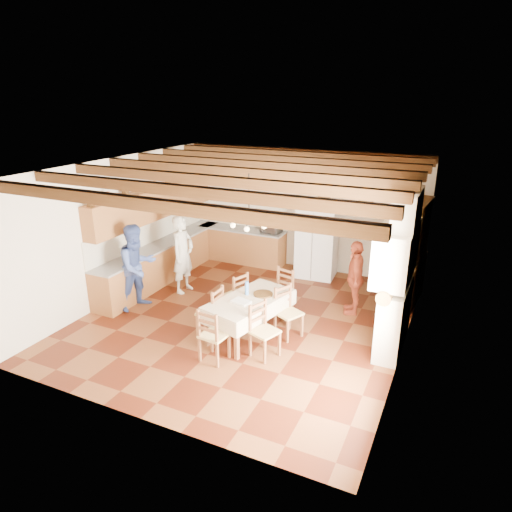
{
  "coord_description": "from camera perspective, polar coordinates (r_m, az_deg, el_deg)",
  "views": [
    {
      "loc": [
        3.64,
        -7.26,
        4.25
      ],
      "look_at": [
        0.1,
        0.3,
        1.25
      ],
      "focal_mm": 32.0,
      "sensor_mm": 36.0,
      "label": 1
    }
  ],
  "objects": [
    {
      "name": "floor",
      "position": [
        9.16,
        -1.37,
        -7.92
      ],
      "size": [
        6.0,
        6.5,
        0.02
      ],
      "primitive_type": "cube",
      "color": "#47180A",
      "rests_on": "ground"
    },
    {
      "name": "chair_end_far",
      "position": [
        9.14,
        3.04,
        -4.59
      ],
      "size": [
        0.5,
        0.49,
        0.96
      ],
      "primitive_type": null,
      "rotation": [
        0.0,
        0.0,
        -0.25
      ],
      "color": "brown",
      "rests_on": "floor"
    },
    {
      "name": "backsplash_back",
      "position": [
        12.09,
        -1.19,
        5.16
      ],
      "size": [
        2.3,
        0.03,
        0.6
      ],
      "primitive_type": "cube",
      "color": "white",
      "rests_on": "ground"
    },
    {
      "name": "wall_back",
      "position": [
        11.46,
        5.86,
        5.79
      ],
      "size": [
        6.0,
        0.02,
        3.0
      ],
      "primitive_type": "cube",
      "color": "#EDE0C9",
      "rests_on": "ground"
    },
    {
      "name": "chair_right_near",
      "position": [
        7.75,
        1.12,
        -9.33
      ],
      "size": [
        0.52,
        0.53,
        0.96
      ],
      "primitive_type": null,
      "rotation": [
        0.0,
        0.0,
        1.22
      ],
      "color": "brown",
      "rests_on": "floor"
    },
    {
      "name": "lower_cabinets_left",
      "position": [
        11.12,
        -11.51,
        -0.73
      ],
      "size": [
        0.6,
        4.3,
        0.86
      ],
      "primitive_type": "cube",
      "color": "brown",
      "rests_on": "ground"
    },
    {
      "name": "wall_picture",
      "position": [
        10.96,
        13.58,
        6.57
      ],
      "size": [
        0.34,
        0.03,
        0.42
      ],
      "primitive_type": "cube",
      "color": "#302315",
      "rests_on": "ground"
    },
    {
      "name": "microwave",
      "position": [
        11.55,
        1.94,
        3.61
      ],
      "size": [
        0.55,
        0.42,
        0.28
      ],
      "primitive_type": "imported",
      "rotation": [
        0.0,
        0.0,
        -0.18
      ],
      "color": "silver",
      "rests_on": "countertop_back"
    },
    {
      "name": "chair_left_far",
      "position": [
        9.06,
        -2.66,
        -4.84
      ],
      "size": [
        0.52,
        0.53,
        0.96
      ],
      "primitive_type": null,
      "rotation": [
        0.0,
        0.0,
        -1.92
      ],
      "color": "brown",
      "rests_on": "floor"
    },
    {
      "name": "fireplace",
      "position": [
        8.03,
        16.88,
        -1.89
      ],
      "size": [
        0.56,
        1.6,
        2.8
      ],
      "primitive_type": null,
      "color": "beige",
      "rests_on": "ground"
    },
    {
      "name": "lower_cabinets_back",
      "position": [
        12.07,
        -1.76,
        1.31
      ],
      "size": [
        2.3,
        0.6,
        0.86
      ],
      "primitive_type": "cube",
      "color": "brown",
      "rests_on": "ground"
    },
    {
      "name": "upper_cabinets",
      "position": [
        10.79,
        -12.56,
        6.46
      ],
      "size": [
        0.35,
        4.2,
        0.7
      ],
      "primitive_type": "cube",
      "color": "brown",
      "rests_on": "ground"
    },
    {
      "name": "chandelier",
      "position": [
        7.74,
        -0.88,
        4.82
      ],
      "size": [
        0.47,
        0.47,
        0.03
      ],
      "primitive_type": "torus",
      "color": "black",
      "rests_on": "ground"
    },
    {
      "name": "wall_right",
      "position": [
        7.78,
        18.82,
        -2.01
      ],
      "size": [
        0.02,
        6.5,
        3.0
      ],
      "primitive_type": "cube",
      "color": "#EDE0C9",
      "rests_on": "ground"
    },
    {
      "name": "backsplash_left",
      "position": [
        11.05,
        -12.97,
        3.24
      ],
      "size": [
        0.03,
        4.3,
        0.6
      ],
      "primitive_type": "cube",
      "color": "white",
      "rests_on": "ground"
    },
    {
      "name": "chair_left_near",
      "position": [
        8.44,
        -5.79,
        -6.86
      ],
      "size": [
        0.4,
        0.42,
        0.96
      ],
      "primitive_type": null,
      "rotation": [
        0.0,
        0.0,
        -1.57
      ],
      "color": "brown",
      "rests_on": "floor"
    },
    {
      "name": "ceiling_beams",
      "position": [
        8.22,
        -1.54,
        10.4
      ],
      "size": [
        6.0,
        6.3,
        0.16
      ],
      "primitive_type": null,
      "color": "#361E0B",
      "rests_on": "ground"
    },
    {
      "name": "person_woman_red",
      "position": [
        9.33,
        12.27,
        -2.62
      ],
      "size": [
        0.57,
        0.96,
        1.53
      ],
      "primitive_type": "imported",
      "rotation": [
        0.0,
        0.0,
        -1.34
      ],
      "color": "#AD4327",
      "rests_on": "floor"
    },
    {
      "name": "chair_right_far",
      "position": [
        8.37,
        4.12,
        -7.04
      ],
      "size": [
        0.55,
        0.55,
        0.96
      ],
      "primitive_type": null,
      "rotation": [
        0.0,
        0.0,
        1.11
      ],
      "color": "brown",
      "rests_on": "floor"
    },
    {
      "name": "wall_left",
      "position": [
        10.21,
        -16.78,
        3.31
      ],
      "size": [
        0.02,
        6.5,
        3.0
      ],
      "primitive_type": "cube",
      "color": "#EDE0C9",
      "rests_on": "ground"
    },
    {
      "name": "person_man",
      "position": [
        10.2,
        -9.13,
        0.2
      ],
      "size": [
        0.44,
        0.65,
        1.75
      ],
      "primitive_type": "imported",
      "rotation": [
        0.0,
        0.0,
        1.54
      ],
      "color": "beige",
      "rests_on": "floor"
    },
    {
      "name": "chair_end_near",
      "position": [
        7.68,
        -5.27,
        -9.71
      ],
      "size": [
        0.46,
        0.44,
        0.96
      ],
      "primitive_type": null,
      "rotation": [
        0.0,
        0.0,
        3.03
      ],
      "color": "brown",
      "rests_on": "floor"
    },
    {
      "name": "hutch",
      "position": [
        10.0,
        18.69,
        0.39
      ],
      "size": [
        0.63,
        1.27,
        2.22
      ],
      "primitive_type": null,
      "rotation": [
        0.0,
        0.0,
        -0.1
      ],
      "color": "#39200D",
      "rests_on": "floor"
    },
    {
      "name": "countertop_back",
      "position": [
        11.93,
        -1.79,
        3.36
      ],
      "size": [
        2.34,
        0.62,
        0.04
      ],
      "primitive_type": "cube",
      "color": "slate",
      "rests_on": "lower_cabinets_back"
    },
    {
      "name": "wall_front",
      "position": [
        6.06,
        -15.46,
        -7.97
      ],
      "size": [
        6.0,
        0.02,
        3.0
      ],
      "primitive_type": "cube",
      "color": "#EDE0C9",
      "rests_on": "ground"
    },
    {
      "name": "person_woman_blue",
      "position": [
        9.61,
        -14.6,
        -1.32
      ],
      "size": [
        0.89,
        1.02,
        1.79
      ],
      "primitive_type": "imported",
      "rotation": [
        0.0,
        0.0,
        1.3
      ],
      "color": "#3D5297",
      "rests_on": "floor"
    },
    {
      "name": "countertop_left",
      "position": [
        10.97,
        -11.67,
        1.48
      ],
      "size": [
        0.62,
        4.3,
        0.04
      ],
      "primitive_type": "cube",
      "color": "slate",
      "rests_on": "lower_cabinets_left"
    },
    {
      "name": "dining_table",
      "position": [
        8.29,
        -0.82,
        -5.83
      ],
      "size": [
        1.26,
        1.86,
        0.75
      ],
      "rotation": [
        0.0,
        0.0,
        -0.24
      ],
      "color": "beige",
      "rests_on": "floor"
    },
    {
      "name": "fridge_vase",
      "position": [
        10.73,
        8.52,
        7.36
      ],
      "size": [
        0.31,
        0.31,
        0.31
      ],
      "primitive_type": "imported",
      "rotation": [
        0.0,
        0.0,
        -0.06
      ],
      "color": "#39200D",
      "rests_on": "refrigerator"
    },
    {
      "name": "refrigerator",
      "position": [
        11.04,
        7.65,
        2.0
      ],
      "size": [
        0.96,
        0.81,
        1.83
      ],
      "primitive_type": "cube",
      "rotation": [
        0.0,
        0.0,
        0.07
      ],
      "color": "white",
      "rests_on": "floor"
    },
    {
      "name": "ceiling",
      "position": [
        8.21,
        -1.55,
        11.09
      ],
      "size": [
        6.0,
        6.5,
        0.02
      ],
      "primitive_type": "cube",
      "color": "silver",
      "rests_on": "ground"
    }
  ]
}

